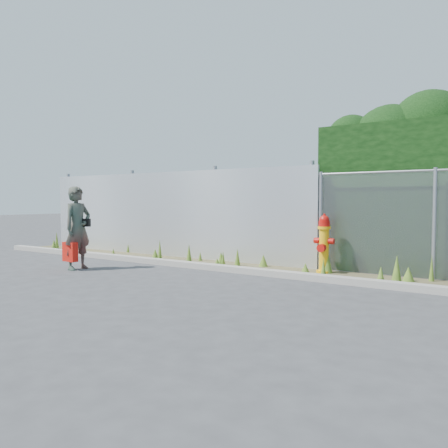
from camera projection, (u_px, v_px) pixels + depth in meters
The scene contains 8 objects.
ground at pixel (192, 289), 7.19m from camera, with size 80.00×80.00×0.00m, color #38383B.
curb at pixel (248, 271), 8.69m from camera, with size 16.00×0.22×0.12m, color gray.
weed_strip at pixel (284, 266), 8.90m from camera, with size 16.00×1.21×0.52m.
corrugated_fence at pixel (164, 214), 11.42m from camera, with size 8.50×0.21×2.30m.
fire_hydrant at pixel (324, 245), 8.66m from camera, with size 0.40×0.36×1.20m.
woman at pixel (78, 228), 9.21m from camera, with size 0.64×0.42×1.75m, color #106850.
red_tote_bag at pixel (70, 252), 9.12m from camera, with size 0.37×0.13×0.48m.
black_shoulder_bag at pixel (85, 223), 9.23m from camera, with size 0.23×0.09×0.17m.
Camera 1 is at (4.36, -5.66, 1.44)m, focal length 35.00 mm.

